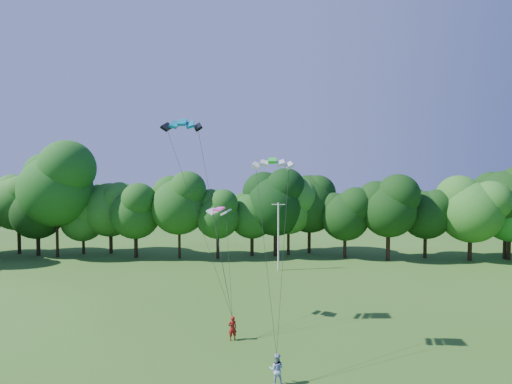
{
  "coord_description": "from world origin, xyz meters",
  "views": [
    {
      "loc": [
        -0.0,
        -19.51,
        11.57
      ],
      "look_at": [
        -0.79,
        13.0,
        10.09
      ],
      "focal_mm": 28.0,
      "sensor_mm": 36.0,
      "label": 1
    }
  ],
  "objects": [
    {
      "name": "kite_teal",
      "position": [
        -6.14,
        9.92,
        15.37
      ],
      "size": [
        2.91,
        1.41,
        0.68
      ],
      "rotation": [
        0.0,
        0.0,
        0.06
      ],
      "color": "#047294",
      "rests_on": "ground"
    },
    {
      "name": "kite_pink",
      "position": [
        -3.65,
        11.54,
        8.83
      ],
      "size": [
        2.05,
        1.58,
        0.29
      ],
      "rotation": [
        0.0,
        0.0,
        -0.42
      ],
      "color": "#E840A5",
      "rests_on": "ground"
    },
    {
      "name": "kite_flyer_right",
      "position": [
        0.6,
        1.9,
        0.86
      ],
      "size": [
        0.89,
        0.72,
        1.72
      ],
      "primitive_type": "imported",
      "rotation": [
        0.0,
        0.0,
        3.06
      ],
      "color": "#A1B1DF",
      "rests_on": "ground"
    },
    {
      "name": "kite_green",
      "position": [
        0.42,
        5.5,
        12.4
      ],
      "size": [
        2.6,
        1.23,
        0.42
      ],
      "rotation": [
        0.0,
        0.0,
        -0.02
      ],
      "color": "#20D724",
      "rests_on": "ground"
    },
    {
      "name": "tree_back_center",
      "position": [
        1.39,
        36.3,
        8.27
      ],
      "size": [
        9.1,
        9.1,
        13.24
      ],
      "color": "#331E13",
      "rests_on": "ground"
    },
    {
      "name": "kite_flyer_left",
      "position": [
        -2.31,
        7.71,
        0.85
      ],
      "size": [
        0.72,
        0.58,
        1.69
      ],
      "primitive_type": "imported",
      "rotation": [
        0.0,
        0.0,
        3.47
      ],
      "color": "maroon",
      "rests_on": "ground"
    },
    {
      "name": "tree_back_west",
      "position": [
        -28.93,
        34.77,
        9.79
      ],
      "size": [
        10.78,
        10.78,
        15.68
      ],
      "color": "#372016",
      "rests_on": "ground"
    },
    {
      "name": "tree_back_east",
      "position": [
        32.73,
        34.49,
        6.6
      ],
      "size": [
        7.27,
        7.27,
        10.58
      ],
      "color": "black",
      "rests_on": "ground"
    },
    {
      "name": "utility_pole",
      "position": [
        1.52,
        27.94,
        4.18
      ],
      "size": [
        1.62,
        0.3,
        8.13
      ],
      "rotation": [
        0.0,
        0.0,
        -0.14
      ],
      "color": "beige",
      "rests_on": "ground"
    }
  ]
}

